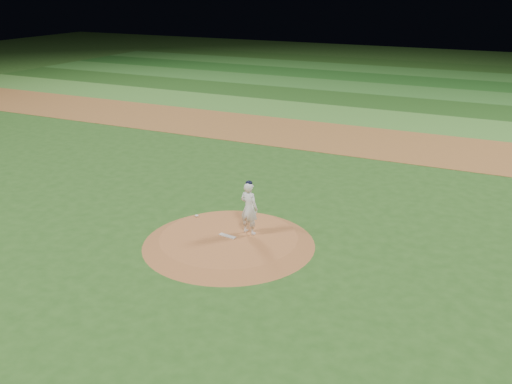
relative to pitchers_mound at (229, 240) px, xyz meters
The scene contains 12 objects.
ground 0.12m from the pitchers_mound, ahead, with size 120.00×120.00×0.00m, color #244D19.
infield_dirt_band 14.00m from the pitchers_mound, 90.00° to the left, with size 70.00×6.00×0.02m, color brown.
outfield_stripe_0 19.50m from the pitchers_mound, 90.00° to the left, with size 70.00×5.00×0.02m, color #3E792C.
outfield_stripe_1 24.50m from the pitchers_mound, 90.00° to the left, with size 70.00×5.00×0.02m, color #1D4616.
outfield_stripe_2 29.50m from the pitchers_mound, 90.00° to the left, with size 70.00×5.00×0.02m, color #2D6725.
outfield_stripe_3 34.50m from the pitchers_mound, 90.00° to the left, with size 70.00×5.00×0.02m, color #1B4C18.
outfield_stripe_4 39.50m from the pitchers_mound, 90.00° to the left, with size 70.00×5.00×0.02m, color #2C6826.
outfield_stripe_5 44.50m from the pitchers_mound, 90.00° to the left, with size 70.00×5.00×0.02m, color #204817.
pitchers_mound is the anchor object (origin of this frame).
pitching_rubber 0.15m from the pitchers_mound, behind, with size 0.59×0.15×0.03m, color beige.
rosin_bag 2.04m from the pitchers_mound, 151.36° to the left, with size 0.13×0.13×0.07m, color silver.
pitcher_on_mound 1.23m from the pitchers_mound, 49.48° to the left, with size 0.70×0.52×1.79m.
Camera 1 is at (7.93, -14.49, 7.91)m, focal length 40.00 mm.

